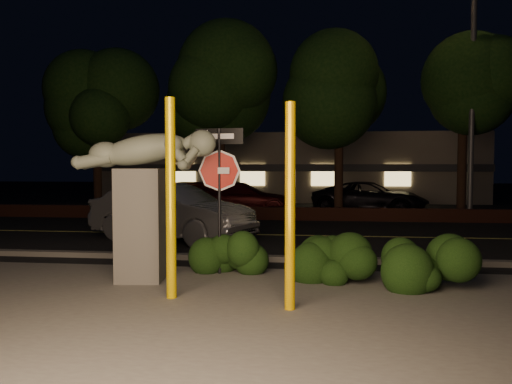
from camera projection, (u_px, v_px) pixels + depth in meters
ground at (272, 224)px, 18.13m from camera, size 90.00×90.00×0.00m
patio at (205, 311)px, 7.22m from camera, size 14.00×6.00×0.02m
road at (263, 235)px, 15.15m from camera, size 80.00×8.00×0.01m
lane_marking at (263, 235)px, 15.15m from camera, size 80.00×0.12×0.00m
curb at (244, 258)px, 11.09m from camera, size 80.00×0.25×0.12m
brick_wall at (275, 214)px, 19.40m from camera, size 40.00×0.35×0.50m
parking_lot at (284, 208)px, 25.07m from camera, size 40.00×12.00×0.01m
building at (292, 168)px, 32.88m from camera, size 22.00×10.20×4.00m
tree_far_a at (96, 92)px, 21.79m from camera, size 4.60×4.60×7.43m
tree_far_b at (221, 73)px, 21.29m from camera, size 5.20×5.20×8.41m
tree_far_c at (340, 79)px, 20.31m from camera, size 4.80×4.80×7.84m
tree_far_d at (464, 84)px, 20.22m from camera, size 4.40×4.40×7.42m
yellow_pole_left at (171, 199)px, 7.81m from camera, size 0.16×0.16×3.17m
yellow_pole_right at (290, 207)px, 7.18m from camera, size 0.15×0.15×3.02m
signpost at (219, 171)px, 9.57m from camera, size 0.95×0.18×2.82m
sculpture at (143, 188)px, 9.04m from camera, size 2.59×0.94×2.76m
hedge_center at (234, 249)px, 9.79m from camera, size 1.81×0.87×0.93m
hedge_right at (339, 255)px, 9.01m from camera, size 1.71×1.29×1.00m
hedge_far_right at (429, 261)px, 8.48m from camera, size 1.47×0.96×0.99m
streetlight at (467, 57)px, 18.52m from camera, size 1.56×0.45×10.33m
silver_sedan at (171, 212)px, 14.07m from camera, size 5.12×3.36×1.59m
parked_car_red at (199, 196)px, 21.94m from camera, size 4.47×1.82×1.52m
parked_car_darkred at (240, 198)px, 21.78m from camera, size 4.92×2.20×1.40m
parked_car_dark at (370, 197)px, 22.24m from camera, size 5.47×3.52×1.40m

